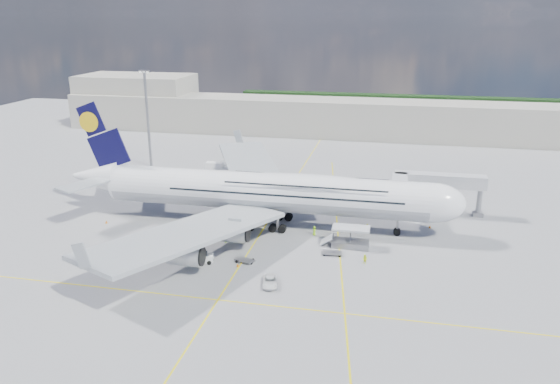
% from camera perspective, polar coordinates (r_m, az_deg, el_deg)
% --- Properties ---
extents(ground, '(300.00, 300.00, 0.00)m').
position_cam_1_polar(ground, '(97.51, -2.84, -5.55)').
color(ground, gray).
rests_on(ground, ground).
extents(taxi_line_main, '(0.25, 220.00, 0.01)m').
position_cam_1_polar(taxi_line_main, '(97.51, -2.84, -5.55)').
color(taxi_line_main, yellow).
rests_on(taxi_line_main, ground).
extents(taxi_line_cross, '(120.00, 0.25, 0.01)m').
position_cam_1_polar(taxi_line_cross, '(80.35, -6.51, -11.13)').
color(taxi_line_cross, yellow).
rests_on(taxi_line_cross, ground).
extents(taxi_line_diag, '(14.16, 99.06, 0.01)m').
position_cam_1_polar(taxi_line_diag, '(104.32, 6.05, -4.00)').
color(taxi_line_diag, yellow).
rests_on(taxi_line_diag, ground).
extents(airliner, '(77.26, 79.15, 23.71)m').
position_cam_1_polar(airliner, '(104.08, -1.37, 0.07)').
color(airliner, white).
rests_on(airliner, ground).
extents(jet_bridge, '(18.80, 12.10, 8.50)m').
position_cam_1_polar(jet_bridge, '(112.16, 14.82, 0.78)').
color(jet_bridge, '#B7B7BC').
rests_on(jet_bridge, ground).
extents(cargo_loader, '(8.53, 3.20, 3.67)m').
position_cam_1_polar(cargo_loader, '(97.08, 7.28, -4.99)').
color(cargo_loader, silver).
rests_on(cargo_loader, ground).
extents(light_mast, '(3.00, 0.70, 25.50)m').
position_cam_1_polar(light_mast, '(147.95, -13.66, 7.53)').
color(light_mast, gray).
rests_on(light_mast, ground).
extents(terminal, '(180.00, 16.00, 12.00)m').
position_cam_1_polar(terminal, '(185.72, 4.62, 7.79)').
color(terminal, '#B2AD9E').
rests_on(terminal, ground).
extents(hangar, '(40.00, 22.00, 18.00)m').
position_cam_1_polar(hangar, '(210.42, -14.69, 9.31)').
color(hangar, '#B2AD9E').
rests_on(hangar, ground).
extents(tree_line, '(160.00, 6.00, 8.00)m').
position_cam_1_polar(tree_line, '(229.61, 16.18, 8.62)').
color(tree_line, '#193814').
rests_on(tree_line, ground).
extents(dolly_row_a, '(2.95, 1.77, 1.78)m').
position_cam_1_polar(dolly_row_a, '(96.55, -11.39, -5.54)').
color(dolly_row_a, gray).
rests_on(dolly_row_a, ground).
extents(dolly_row_b, '(3.63, 2.35, 2.14)m').
position_cam_1_polar(dolly_row_b, '(96.24, -14.04, -5.69)').
color(dolly_row_b, gray).
rests_on(dolly_row_b, ground).
extents(dolly_row_c, '(3.02, 2.10, 0.40)m').
position_cam_1_polar(dolly_row_c, '(99.27, -8.04, -5.08)').
color(dolly_row_c, gray).
rests_on(dolly_row_c, ground).
extents(dolly_back, '(3.86, 3.07, 2.16)m').
position_cam_1_polar(dolly_back, '(98.47, -12.02, -4.97)').
color(dolly_back, gray).
rests_on(dolly_back, ground).
extents(dolly_nose_far, '(3.40, 1.97, 0.48)m').
position_cam_1_polar(dolly_nose_far, '(93.93, 5.47, -6.32)').
color(dolly_nose_far, gray).
rests_on(dolly_nose_far, ground).
extents(dolly_nose_near, '(3.55, 2.72, 0.46)m').
position_cam_1_polar(dolly_nose_near, '(91.04, -3.70, -7.11)').
color(dolly_nose_near, gray).
rests_on(dolly_nose_near, ground).
extents(baggage_tug, '(3.28, 2.06, 1.90)m').
position_cam_1_polar(baggage_tug, '(91.28, -7.95, -6.86)').
color(baggage_tug, white).
rests_on(baggage_tug, ground).
extents(catering_truck_inner, '(6.43, 3.37, 3.65)m').
position_cam_1_polar(catering_truck_inner, '(117.21, -0.51, -0.48)').
color(catering_truck_inner, gray).
rests_on(catering_truck_inner, ground).
extents(catering_truck_outer, '(6.18, 2.79, 3.59)m').
position_cam_1_polar(catering_truck_outer, '(138.61, -6.59, 2.32)').
color(catering_truck_outer, gray).
rests_on(catering_truck_outer, ground).
extents(service_van, '(3.05, 4.97, 1.29)m').
position_cam_1_polar(service_van, '(83.44, -1.06, -9.34)').
color(service_van, white).
rests_on(service_van, ground).
extents(crew_nose, '(0.69, 0.54, 1.67)m').
position_cam_1_polar(crew_nose, '(103.91, 9.11, -3.74)').
color(crew_nose, '#D2E418').
rests_on(crew_nose, ground).
extents(crew_loader, '(1.02, 0.96, 1.66)m').
position_cam_1_polar(crew_loader, '(91.07, 8.87, -6.97)').
color(crew_loader, '#E6F91A').
rests_on(crew_loader, ground).
extents(crew_wing, '(0.52, 1.19, 2.01)m').
position_cam_1_polar(crew_wing, '(98.58, -5.74, -4.72)').
color(crew_wing, '#96E718').
rests_on(crew_wing, ground).
extents(crew_van, '(0.84, 1.02, 1.79)m').
position_cam_1_polar(crew_van, '(101.44, 3.61, -4.05)').
color(crew_van, '#AAFF1A').
rests_on(crew_van, ground).
extents(crew_tug, '(1.40, 1.06, 1.93)m').
position_cam_1_polar(crew_tug, '(89.90, -8.48, -7.20)').
color(crew_tug, '#C9FF1A').
rests_on(crew_tug, ground).
extents(cone_nose, '(0.48, 0.48, 0.61)m').
position_cam_1_polar(cone_nose, '(108.63, 15.40, -3.50)').
color(cone_nose, orange).
rests_on(cone_nose, ground).
extents(cone_wing_left_inner, '(0.41, 0.41, 0.52)m').
position_cam_1_polar(cone_wing_left_inner, '(123.01, -0.63, -0.30)').
color(cone_wing_left_inner, orange).
rests_on(cone_wing_left_inner, ground).
extents(cone_wing_left_outer, '(0.38, 0.38, 0.48)m').
position_cam_1_polar(cone_wing_left_outer, '(129.61, -7.30, 0.51)').
color(cone_wing_left_outer, orange).
rests_on(cone_wing_left_outer, ground).
extents(cone_wing_right_inner, '(0.42, 0.42, 0.53)m').
position_cam_1_polar(cone_wing_right_inner, '(89.65, -4.45, -7.62)').
color(cone_wing_right_inner, orange).
rests_on(cone_wing_right_inner, ground).
extents(cone_wing_right_outer, '(0.50, 0.50, 0.63)m').
position_cam_1_polar(cone_wing_right_outer, '(96.70, -13.83, -6.10)').
color(cone_wing_right_outer, orange).
rests_on(cone_wing_right_outer, ground).
extents(cone_tail, '(0.48, 0.48, 0.61)m').
position_cam_1_polar(cone_tail, '(112.36, -17.69, -2.99)').
color(cone_tail, orange).
rests_on(cone_tail, ground).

